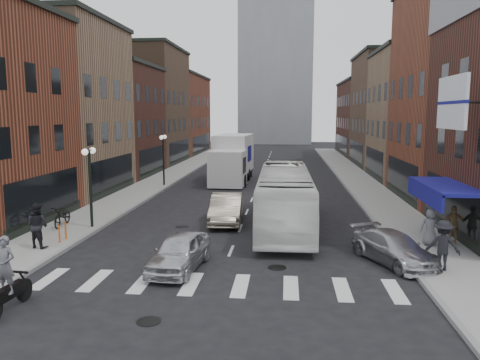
% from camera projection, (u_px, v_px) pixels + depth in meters
% --- Properties ---
extents(ground, '(160.00, 160.00, 0.00)m').
position_uv_depth(ground, '(228.00, 258.00, 18.88)').
color(ground, black).
rests_on(ground, ground).
extents(sidewalk_left, '(3.00, 74.00, 0.15)m').
position_uv_depth(sidewalk_left, '(164.00, 179.00, 41.37)').
color(sidewalk_left, gray).
rests_on(sidewalk_left, ground).
extents(sidewalk_right, '(3.00, 74.00, 0.15)m').
position_uv_depth(sidewalk_right, '(359.00, 181.00, 39.71)').
color(sidewalk_right, gray).
rests_on(sidewalk_right, ground).
extents(curb_left, '(0.20, 74.00, 0.16)m').
position_uv_depth(curb_left, '(180.00, 180.00, 41.24)').
color(curb_left, gray).
rests_on(curb_left, ground).
extents(curb_right, '(0.20, 74.00, 0.16)m').
position_uv_depth(curb_right, '(341.00, 182.00, 39.87)').
color(curb_right, gray).
rests_on(curb_right, ground).
extents(crosswalk_stripes, '(12.00, 2.20, 0.01)m').
position_uv_depth(crosswalk_stripes, '(217.00, 285.00, 15.92)').
color(crosswalk_stripes, silver).
rests_on(crosswalk_stripes, ground).
extents(bldg_left_mid_a, '(10.30, 10.20, 12.30)m').
position_uv_depth(bldg_left_mid_a, '(43.00, 108.00, 33.27)').
color(bldg_left_mid_a, '#836148').
rests_on(bldg_left_mid_a, ground).
extents(bldg_left_mid_b, '(10.30, 10.20, 10.30)m').
position_uv_depth(bldg_left_mid_b, '(99.00, 121.00, 43.26)').
color(bldg_left_mid_b, '#452218').
rests_on(bldg_left_mid_b, ground).
extents(bldg_left_far_a, '(10.30, 12.20, 13.30)m').
position_uv_depth(bldg_left_far_a, '(137.00, 106.00, 53.89)').
color(bldg_left_far_a, brown).
rests_on(bldg_left_far_a, ground).
extents(bldg_left_far_b, '(10.30, 16.20, 11.30)m').
position_uv_depth(bldg_left_far_b, '(167.00, 115.00, 67.82)').
color(bldg_left_far_b, brown).
rests_on(bldg_left_far_b, ground).
extents(bldg_right_mid_b, '(10.30, 10.20, 11.30)m').
position_uv_depth(bldg_right_mid_b, '(435.00, 115.00, 40.26)').
color(bldg_right_mid_b, '#836148').
rests_on(bldg_right_mid_b, ground).
extents(bldg_right_far_a, '(10.30, 12.20, 12.30)m').
position_uv_depth(bldg_right_far_a, '(404.00, 110.00, 51.03)').
color(bldg_right_far_a, brown).
rests_on(bldg_right_far_a, ground).
extents(bldg_right_far_b, '(10.30, 16.20, 10.30)m').
position_uv_depth(bldg_right_far_b, '(378.00, 118.00, 64.96)').
color(bldg_right_far_b, '#452218').
rests_on(bldg_right_far_b, ground).
extents(awning_blue, '(1.80, 5.00, 0.78)m').
position_uv_depth(awning_blue, '(441.00, 188.00, 20.10)').
color(awning_blue, navy).
rests_on(awning_blue, ground).
extents(billboard_sign, '(1.52, 3.00, 3.70)m').
position_uv_depth(billboard_sign, '(454.00, 104.00, 17.67)').
color(billboard_sign, black).
rests_on(billboard_sign, ground).
extents(distant_tower, '(14.00, 14.00, 50.00)m').
position_uv_depth(distant_tower, '(277.00, 15.00, 92.21)').
color(distant_tower, '#9399A0').
rests_on(distant_tower, ground).
extents(streetlamp_near, '(0.32, 1.22, 4.11)m').
position_uv_depth(streetlamp_near, '(90.00, 172.00, 23.13)').
color(streetlamp_near, black).
rests_on(streetlamp_near, ground).
extents(streetlamp_far, '(0.32, 1.22, 4.11)m').
position_uv_depth(streetlamp_far, '(163.00, 150.00, 36.92)').
color(streetlamp_far, black).
rests_on(streetlamp_far, ground).
extents(bike_rack, '(0.08, 0.68, 0.80)m').
position_uv_depth(bike_rack, '(63.00, 232.00, 20.82)').
color(bike_rack, '#D8590C').
rests_on(bike_rack, sidewalk_left).
extents(box_truck, '(3.11, 9.25, 3.97)m').
position_uv_depth(box_truck, '(232.00, 159.00, 39.80)').
color(box_truck, silver).
rests_on(box_truck, ground).
extents(motorcycle_rider, '(0.66, 2.25, 2.29)m').
position_uv_depth(motorcycle_rider, '(7.00, 277.00, 13.63)').
color(motorcycle_rider, black).
rests_on(motorcycle_rider, ground).
extents(transit_bus, '(2.75, 11.14, 3.09)m').
position_uv_depth(transit_bus, '(285.00, 198.00, 23.79)').
color(transit_bus, white).
rests_on(transit_bus, ground).
extents(sedan_left_near, '(2.00, 4.11, 1.35)m').
position_uv_depth(sedan_left_near, '(179.00, 252.00, 17.43)').
color(sedan_left_near, silver).
rests_on(sedan_left_near, ground).
extents(sedan_left_far, '(1.88, 4.69, 1.52)m').
position_uv_depth(sedan_left_far, '(226.00, 209.00, 24.94)').
color(sedan_left_far, '#A89C88').
rests_on(sedan_left_far, ground).
extents(curb_car, '(3.26, 4.47, 1.20)m').
position_uv_depth(curb_car, '(394.00, 248.00, 18.16)').
color(curb_car, '#B2B2B7').
rests_on(curb_car, ground).
extents(parked_bicycle, '(0.87, 2.02, 1.03)m').
position_uv_depth(parked_bicycle, '(63.00, 216.00, 23.59)').
color(parked_bicycle, black).
rests_on(parked_bicycle, sidewalk_left).
extents(ped_left_solo, '(1.04, 0.75, 1.92)m').
position_uv_depth(ped_left_solo, '(37.00, 225.00, 19.72)').
color(ped_left_solo, black).
rests_on(ped_left_solo, sidewalk_left).
extents(ped_right_a, '(1.29, 0.87, 1.83)m').
position_uv_depth(ped_right_a, '(443.00, 245.00, 16.90)').
color(ped_right_a, black).
rests_on(ped_right_a, sidewalk_right).
extents(ped_right_b, '(1.02, 0.56, 1.68)m').
position_uv_depth(ped_right_b, '(454.00, 224.00, 20.38)').
color(ped_right_b, olive).
rests_on(ped_right_b, sidewalk_right).
extents(ped_right_c, '(0.86, 0.65, 1.61)m').
position_uv_depth(ped_right_c, '(430.00, 227.00, 20.08)').
color(ped_right_c, slate).
rests_on(ped_right_c, sidewalk_right).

